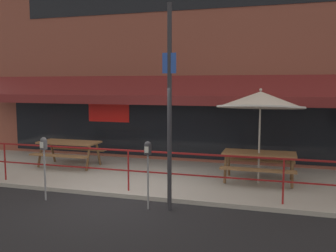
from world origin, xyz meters
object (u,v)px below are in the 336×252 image
at_px(parking_meter_far, 148,154).
at_px(patio_umbrella_centre, 260,100).
at_px(street_sign_pole, 169,106).
at_px(picnic_table_left, 69,147).
at_px(parking_meter_near, 44,149).
at_px(picnic_table_centre, 259,159).

bearing_deg(parking_meter_far, patio_umbrella_centre, 49.09).
bearing_deg(patio_umbrella_centre, street_sign_pole, -125.19).
distance_m(parking_meter_far, street_sign_pole, 1.08).
xyz_separation_m(picnic_table_left, street_sign_pole, (3.93, -2.63, 1.43)).
xyz_separation_m(patio_umbrella_centre, parking_meter_near, (-4.48, -2.50, -1.03)).
height_order(patio_umbrella_centre, parking_meter_near, patio_umbrella_centre).
distance_m(picnic_table_centre, parking_meter_far, 3.28).
bearing_deg(parking_meter_near, patio_umbrella_centre, 29.22).
distance_m(picnic_table_left, patio_umbrella_centre, 5.77).
bearing_deg(picnic_table_centre, picnic_table_left, 177.82).
xyz_separation_m(picnic_table_centre, street_sign_pole, (-1.65, -2.42, 1.43)).
xyz_separation_m(patio_umbrella_centre, parking_meter_far, (-2.08, -2.41, -1.03)).
bearing_deg(picnic_table_left, patio_umbrella_centre, -3.04).
height_order(picnic_table_left, street_sign_pole, street_sign_pole).
height_order(picnic_table_centre, parking_meter_near, parking_meter_near).
distance_m(picnic_table_centre, patio_umbrella_centre, 1.48).
relative_size(picnic_table_left, parking_meter_far, 1.27).
bearing_deg(picnic_table_left, picnic_table_centre, -2.18).
bearing_deg(patio_umbrella_centre, picnic_table_left, 176.96).
xyz_separation_m(picnic_table_centre, patio_umbrella_centre, (0.00, -0.08, 1.47)).
relative_size(picnic_table_centre, patio_umbrella_centre, 0.75).
distance_m(parking_meter_near, street_sign_pole, 3.00).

